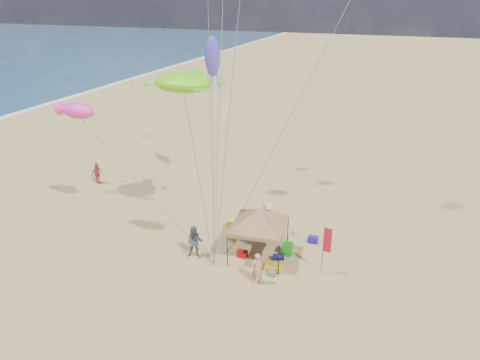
% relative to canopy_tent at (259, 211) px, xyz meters
% --- Properties ---
extents(ground, '(280.00, 280.00, 0.00)m').
position_rel_canopy_tent_xyz_m(ground, '(-1.38, -2.19, -2.80)').
color(ground, tan).
rests_on(ground, ground).
extents(canopy_tent, '(5.42, 5.42, 3.36)m').
position_rel_canopy_tent_xyz_m(canopy_tent, '(0.00, 0.00, 0.00)').
color(canopy_tent, black).
rests_on(canopy_tent, ground).
extents(feather_flag, '(0.41, 0.10, 2.71)m').
position_rel_canopy_tent_xyz_m(feather_flag, '(3.63, -0.27, -0.98)').
color(feather_flag, black).
rests_on(feather_flag, ground).
extents(cooler_red, '(0.54, 0.38, 0.38)m').
position_rel_canopy_tent_xyz_m(cooler_red, '(-0.80, -0.36, -2.61)').
color(cooler_red, '#AC0D0D').
rests_on(cooler_red, ground).
extents(cooler_blue, '(0.54, 0.38, 0.38)m').
position_rel_canopy_tent_xyz_m(cooler_blue, '(2.47, 2.49, -2.61)').
color(cooler_blue, '#21139F').
rests_on(cooler_blue, ground).
extents(bag_navy, '(0.69, 0.54, 0.36)m').
position_rel_canopy_tent_xyz_m(bag_navy, '(1.11, 0.09, -2.62)').
color(bag_navy, '#0D0F3D').
rests_on(bag_navy, ground).
extents(bag_orange, '(0.54, 0.69, 0.36)m').
position_rel_canopy_tent_xyz_m(bag_orange, '(-1.24, 3.48, -2.62)').
color(bag_orange, '#E84F0C').
rests_on(bag_orange, ground).
extents(chair_green, '(0.50, 0.50, 0.70)m').
position_rel_canopy_tent_xyz_m(chair_green, '(1.43, 0.73, -2.45)').
color(chair_green, '#22961B').
rests_on(chair_green, ground).
extents(chair_yellow, '(0.50, 0.50, 0.70)m').
position_rel_canopy_tent_xyz_m(chair_yellow, '(-2.40, 2.15, -2.45)').
color(chair_yellow, yellow).
rests_on(chair_yellow, ground).
extents(crate_grey, '(0.34, 0.30, 0.28)m').
position_rel_canopy_tent_xyz_m(crate_grey, '(1.19, -1.42, -2.66)').
color(crate_grey, slate).
rests_on(crate_grey, ground).
extents(beach_cart, '(0.90, 0.50, 0.24)m').
position_rel_canopy_tent_xyz_m(beach_cart, '(1.16, -0.93, -2.60)').
color(beach_cart, gold).
rests_on(beach_cart, ground).
extents(person_near_a, '(0.73, 0.63, 1.70)m').
position_rel_canopy_tent_xyz_m(person_near_a, '(0.68, -2.24, -1.95)').
color(person_near_a, tan).
rests_on(person_near_a, ground).
extents(person_near_b, '(1.05, 0.93, 1.82)m').
position_rel_canopy_tent_xyz_m(person_near_b, '(-3.20, -1.22, -1.89)').
color(person_near_b, '#3C4552').
rests_on(person_near_b, ground).
extents(person_near_c, '(1.26, 0.89, 1.77)m').
position_rel_canopy_tent_xyz_m(person_near_c, '(-0.41, 2.92, -1.91)').
color(person_near_c, beige).
rests_on(person_near_c, ground).
extents(person_far_a, '(0.48, 0.98, 1.61)m').
position_rel_canopy_tent_xyz_m(person_far_a, '(-14.46, 5.11, -1.99)').
color(person_far_a, '#A23E43').
rests_on(person_far_a, ground).
extents(turtle_kite, '(3.46, 3.04, 0.99)m').
position_rel_canopy_tent_xyz_m(turtle_kite, '(-4.36, 0.50, 6.23)').
color(turtle_kite, '#69EE10').
rests_on(turtle_kite, ground).
extents(fish_kite, '(2.02, 1.01, 0.90)m').
position_rel_canopy_tent_xyz_m(fish_kite, '(-10.47, -0.37, 4.45)').
color(fish_kite, '#FF35AF').
rests_on(fish_kite, ground).
extents(squid_kite, '(1.28, 1.28, 2.53)m').
position_rel_canopy_tent_xyz_m(squid_kite, '(-5.46, 6.62, 6.72)').
color(squid_kite, '#4F42D6').
rests_on(squid_kite, ground).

